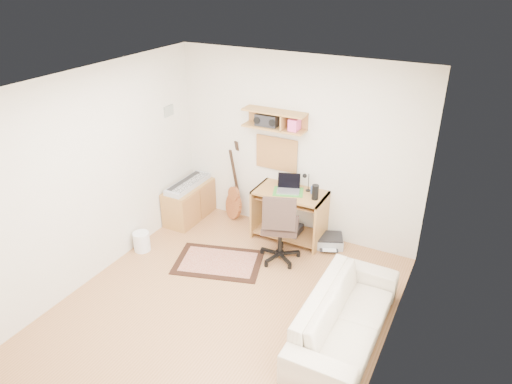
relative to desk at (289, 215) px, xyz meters
The scene contains 22 objects.
floor 1.77m from the desk, 91.25° to the right, with size 3.60×4.00×0.01m, color #B27A4A.
ceiling 2.82m from the desk, 91.25° to the right, with size 3.60×4.00×0.01m, color white.
back_wall 0.97m from the desk, 97.64° to the left, with size 3.60×0.01×2.60m, color silver.
left_wall 2.69m from the desk, 136.89° to the right, with size 0.01×4.00×2.60m, color silver.
right_wall 2.64m from the desk, 44.30° to the right, with size 0.01×4.00×2.60m, color silver.
wall_shelf 1.38m from the desk, 156.04° to the left, with size 0.90×0.25×0.26m, color #B47F3F.
cork_board 0.90m from the desk, 142.93° to the left, with size 0.64×0.03×0.49m, color #A67553.
wall_photo 2.28m from the desk, behind, with size 0.02×0.20×0.15m, color #4C8CBF.
desk is the anchor object (origin of this frame).
laptop 0.50m from the desk, 137.47° to the right, with size 0.31×0.31×0.24m, color silver, non-canonical shape.
speaker 0.62m from the desk, ahead, with size 0.09×0.09×0.21m, color black.
desk_lamp 0.57m from the desk, 33.50° to the left, with size 0.09×0.09×0.27m, color black, non-canonical shape.
pencil_cup 0.53m from the desk, 18.34° to the left, with size 0.07×0.07×0.10m, color #3854A8.
boombox 1.39m from the desk, 162.05° to the left, with size 0.31×0.14×0.16m, color black.
rug 1.23m from the desk, 119.70° to the right, with size 1.14×0.76×0.02m, color tan.
task_chair 0.58m from the desk, 78.79° to the right, with size 0.53×0.53×1.04m, color #31231D, non-canonical shape.
cabinet 1.63m from the desk, behind, with size 0.40×0.90×0.55m, color #B47F3F.
music_keyboard 1.64m from the desk, behind, with size 0.27×0.86×0.08m, color #B2B5BA.
guitar 1.04m from the desk, behind, with size 0.33×0.21×1.25m, color #A35B32, non-canonical shape.
waste_basket 2.11m from the desk, 143.61° to the right, with size 0.23×0.23×0.27m, color white.
printer 0.66m from the desk, ahead, with size 0.40×0.31×0.15m, color #A5A8AA.
sofa 2.06m from the desk, 49.42° to the right, with size 1.86×0.54×0.73m, color beige.
Camera 1 is at (2.33, -3.72, 3.68)m, focal length 33.09 mm.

